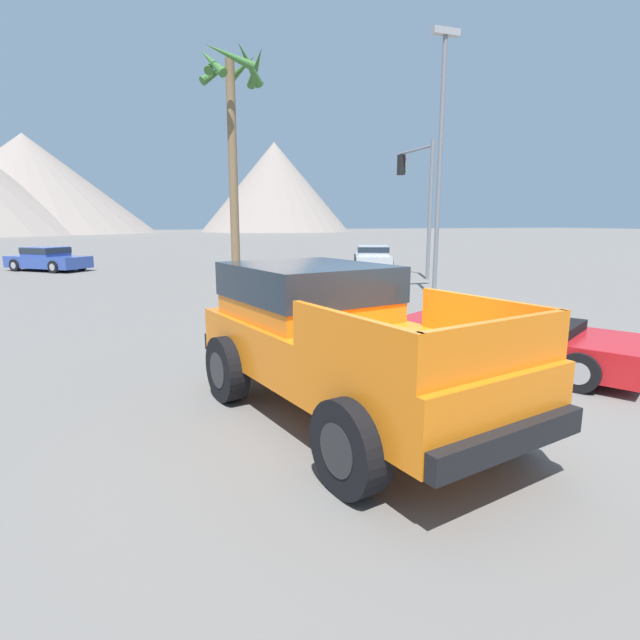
{
  "coord_description": "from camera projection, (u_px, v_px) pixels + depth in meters",
  "views": [
    {
      "loc": [
        -2.79,
        -5.15,
        2.47
      ],
      "look_at": [
        -0.5,
        1.38,
        1.1
      ],
      "focal_mm": 28.0,
      "sensor_mm": 36.0,
      "label": 1
    }
  ],
  "objects": [
    {
      "name": "ground_plane",
      "position": [
        395.0,
        425.0,
        6.16
      ],
      "size": [
        320.0,
        320.0,
        0.0
      ],
      "primitive_type": "plane",
      "color": "slate"
    },
    {
      "name": "orange_pickup_truck",
      "position": [
        333.0,
        331.0,
        6.39
      ],
      "size": [
        3.1,
        5.25,
        1.9
      ],
      "rotation": [
        0.0,
        0.0,
        0.23
      ],
      "color": "orange",
      "rests_on": "ground_plane"
    },
    {
      "name": "red_convertible_car",
      "position": [
        514.0,
        341.0,
        8.7
      ],
      "size": [
        3.58,
        4.4,
        1.01
      ],
      "rotation": [
        0.0,
        0.0,
        0.54
      ],
      "color": "red",
      "rests_on": "ground_plane"
    },
    {
      "name": "parked_car_blue",
      "position": [
        48.0,
        259.0,
        25.35
      ],
      "size": [
        4.35,
        4.09,
        1.21
      ],
      "rotation": [
        0.0,
        0.0,
        4.0
      ],
      "color": "#334C9E",
      "rests_on": "ground_plane"
    },
    {
      "name": "parked_car_silver",
      "position": [
        373.0,
        257.0,
        26.91
      ],
      "size": [
        3.42,
        4.86,
        1.19
      ],
      "rotation": [
        0.0,
        0.0,
        2.75
      ],
      "color": "#B7BABF",
      "rests_on": "ground_plane"
    },
    {
      "name": "traffic_light_main",
      "position": [
        417.0,
        186.0,
        21.98
      ],
      "size": [
        0.38,
        3.12,
        5.8
      ],
      "rotation": [
        0.0,
        0.0,
        1.57
      ],
      "color": "slate",
      "rests_on": "ground_plane"
    },
    {
      "name": "street_lamp_post",
      "position": [
        441.0,
        144.0,
        15.49
      ],
      "size": [
        0.9,
        0.24,
        8.13
      ],
      "color": "slate",
      "rests_on": "ground_plane"
    },
    {
      "name": "palm_tree_tall",
      "position": [
        233.0,
        111.0,
        19.77
      ],
      "size": [
        2.65,
        2.65,
        9.13
      ],
      "color": "brown",
      "rests_on": "ground_plane"
    },
    {
      "name": "distant_mountain_range",
      "position": [
        40.0,
        186.0,
        105.68
      ],
      "size": [
        112.07,
        70.52,
        21.69
      ],
      "color": "gray",
      "rests_on": "ground_plane"
    }
  ]
}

